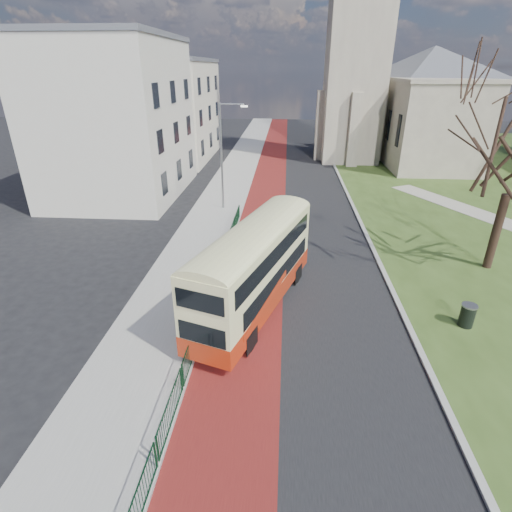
{
  "coord_description": "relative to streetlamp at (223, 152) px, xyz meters",
  "views": [
    {
      "loc": [
        0.43,
        -12.67,
        10.45
      ],
      "look_at": [
        -0.88,
        5.08,
        2.0
      ],
      "focal_mm": 28.0,
      "sensor_mm": 36.0,
      "label": 1
    }
  ],
  "objects": [
    {
      "name": "streetlamp",
      "position": [
        0.0,
        0.0,
        0.0
      ],
      "size": [
        2.13,
        0.18,
        8.0
      ],
      "color": "gray",
      "rests_on": "pavement_west"
    },
    {
      "name": "gothic_church",
      "position": [
        16.91,
        20.0,
        8.54
      ],
      "size": [
        16.38,
        18.0,
        40.0
      ],
      "color": "gray",
      "rests_on": "ground"
    },
    {
      "name": "pedestrian_railing",
      "position": [
        1.4,
        -14.0,
        -4.04
      ],
      "size": [
        0.07,
        24.0,
        1.12
      ],
      "color": "#0B3119",
      "rests_on": "ground"
    },
    {
      "name": "litter_bin",
      "position": [
        12.97,
        -15.31,
        -4.01
      ],
      "size": [
        0.67,
        0.67,
        1.07
      ],
      "rotation": [
        0.0,
        0.0,
        0.0
      ],
      "color": "black",
      "rests_on": "grass_green"
    },
    {
      "name": "bus_lane",
      "position": [
        3.15,
        2.0,
        -4.59
      ],
      "size": [
        3.4,
        120.0,
        0.01
      ],
      "primitive_type": "cube",
      "color": "#591414",
      "rests_on": "ground"
    },
    {
      "name": "road_carriageway",
      "position": [
        5.85,
        2.0,
        -4.59
      ],
      "size": [
        9.0,
        120.0,
        0.01
      ],
      "primitive_type": "cube",
      "color": "black",
      "rests_on": "ground"
    },
    {
      "name": "bus",
      "position": [
        3.54,
        -14.54,
        -2.27
      ],
      "size": [
        5.24,
        9.93,
        4.06
      ],
      "rotation": [
        0.0,
        0.0,
        -0.33
      ],
      "color": "#A3280F",
      "rests_on": "ground"
    },
    {
      "name": "ground",
      "position": [
        4.35,
        -18.0,
        -4.59
      ],
      "size": [
        160.0,
        160.0,
        0.0
      ],
      "primitive_type": "plane",
      "color": "black",
      "rests_on": "ground"
    },
    {
      "name": "street_block_near",
      "position": [
        -9.65,
        4.0,
        1.92
      ],
      "size": [
        10.3,
        14.3,
        13.0
      ],
      "color": "beige",
      "rests_on": "ground"
    },
    {
      "name": "pavement_west",
      "position": [
        -0.65,
        2.0,
        -4.53
      ],
      "size": [
        4.0,
        120.0,
        0.12
      ],
      "primitive_type": "cube",
      "color": "gray",
      "rests_on": "ground"
    },
    {
      "name": "kerb_east",
      "position": [
        10.45,
        4.0,
        -4.53
      ],
      "size": [
        0.25,
        80.0,
        0.13
      ],
      "primitive_type": "cube",
      "color": "#999993",
      "rests_on": "ground"
    },
    {
      "name": "kerb_west",
      "position": [
        1.35,
        2.0,
        -4.53
      ],
      "size": [
        0.25,
        120.0,
        0.13
      ],
      "primitive_type": "cube",
      "color": "#999993",
      "rests_on": "ground"
    },
    {
      "name": "street_block_far",
      "position": [
        -9.65,
        20.0,
        1.17
      ],
      "size": [
        10.3,
        16.3,
        11.5
      ],
      "color": "beige",
      "rests_on": "ground"
    }
  ]
}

